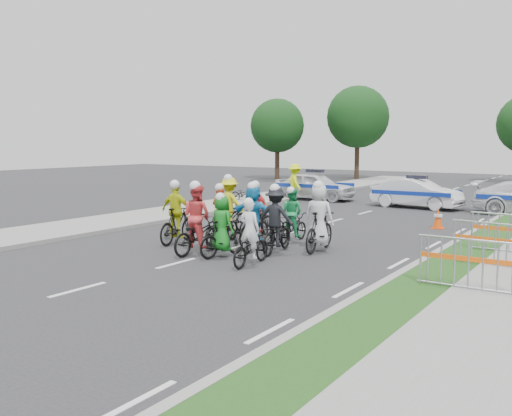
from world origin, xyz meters
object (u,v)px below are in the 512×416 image
Objects in this scene: police_car_1 at (417,193)px; barrier_2 at (509,235)px; rider_3 at (177,219)px; barrier_1 at (495,247)px; rider_8 at (292,221)px; rider_10 at (230,211)px; rider_7 at (319,224)px; parked_bike at (244,194)px; barrier_0 at (469,267)px; rider_2 at (197,227)px; rider_6 at (221,223)px; marshal_hiviz at (295,183)px; rider_9 at (257,216)px; cone_0 at (438,219)px; rider_4 at (276,226)px; tree_3 at (358,117)px; tree_0 at (277,126)px; police_car_0 at (315,186)px; rider_1 at (222,232)px; rider_0 at (250,243)px; rider_5 at (254,219)px.

police_car_1 is 10.96m from barrier_2.
barrier_1 is (8.50, 1.40, -0.17)m from rider_3.
rider_10 reaches higher than rider_8.
parked_bike is (-8.71, 9.08, -0.34)m from rider_7.
barrier_0 is 4.50m from barrier_2.
police_car_1 is (1.58, 13.68, -0.07)m from rider_2.
marshal_hiviz is at bearing -75.23° from rider_6.
rider_9 is 10.22m from parked_bike.
rider_2 is 2.81× the size of cone_0.
tree_3 is at bearing -79.50° from rider_4.
barrier_0 is 0.32× the size of tree_0.
rider_9 is (-1.74, 1.70, -0.03)m from rider_4.
rider_2 is 1.09× the size of rider_9.
rider_7 is (3.04, 0.38, 0.17)m from rider_6.
tree_3 is (-8.66, 30.74, 4.16)m from rider_2.
marshal_hiviz is 16.95m from tree_0.
rider_9 is at bearing -53.24° from rider_4.
barrier_0 is (5.82, -3.27, -0.07)m from rider_8.
police_car_0 is at bearing -66.23° from rider_8.
parked_bike is at bearing -82.69° from tree_3.
police_car_0 is at bearing -62.25° from rider_1.
rider_1 is 2.42× the size of cone_0.
cone_0 is at bearing -130.31° from rider_6.
rider_4 is 0.96× the size of barrier_2.
rider_0 is 0.83× the size of barrier_1.
rider_3 reaches higher than cone_0.
rider_1 is 0.90× the size of marshal_hiviz.
rider_2 reaches higher than marshal_hiviz.
rider_3 is 31.03m from tree_3.
barrier_0 is 1.00× the size of barrier_2.
police_car_1 is at bearing -40.59° from tree_0.
tree_3 reaches higher than tree_0.
rider_3 reaches higher than barrier_1.
rider_6 is 0.94× the size of marshal_hiviz.
rider_7 is (0.59, 2.49, 0.20)m from rider_0.
rider_0 is 0.23× the size of tree_3.
marshal_hiviz reaches higher than rider_5.
parked_bike is at bearing -48.52° from rider_1.
rider_6 is 0.89× the size of barrier_0.
rider_0 is 6.83m from barrier_2.
cone_0 is at bearing -109.76° from rider_7.
police_car_0 reaches higher than police_car_1.
rider_1 is 32.42m from tree_3.
rider_0 is 33.19m from tree_3.
barrier_0 is at bearing 146.96° from rider_7.
tree_0 is (-20.70, 22.56, 3.63)m from barrier_2.
tree_3 is (-10.35, 29.47, 4.16)m from rider_4.
barrier_2 is at bearing -136.76° from rider_1.
rider_9 is at bearing -1.26° from rider_8.
rider_4 is 0.46× the size of police_car_0.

